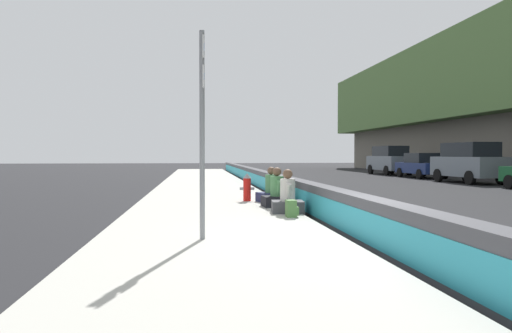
{
  "coord_description": "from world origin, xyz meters",
  "views": [
    {
      "loc": [
        -7.87,
        3.06,
        1.61
      ],
      "look_at": [
        9.33,
        0.87,
        1.17
      ],
      "focal_mm": 33.11,
      "sensor_mm": 36.0,
      "label": 1
    }
  ],
  "objects_px": {
    "seated_person_middle": "(277,194)",
    "parked_car_midline": "(422,165)",
    "fire_hydrant": "(247,187)",
    "seated_person_rear": "(271,191)",
    "backpack": "(291,209)",
    "seated_person_foreground": "(288,199)",
    "route_sign_post": "(202,120)",
    "parked_car_fourth": "(469,162)",
    "parked_car_far": "(390,160)"
  },
  "relations": [
    {
      "from": "route_sign_post",
      "to": "parked_car_fourth",
      "type": "relative_size",
      "value": 0.74
    },
    {
      "from": "fire_hydrant",
      "to": "parked_car_midline",
      "type": "distance_m",
      "value": 20.85
    },
    {
      "from": "parked_car_fourth",
      "to": "fire_hydrant",
      "type": "bearing_deg",
      "value": 126.26
    },
    {
      "from": "fire_hydrant",
      "to": "parked_car_midline",
      "type": "xyz_separation_m",
      "value": [
        15.72,
        -13.7,
        0.27
      ]
    },
    {
      "from": "fire_hydrant",
      "to": "parked_car_midline",
      "type": "height_order",
      "value": "parked_car_midline"
    },
    {
      "from": "seated_person_middle",
      "to": "parked_car_fourth",
      "type": "xyz_separation_m",
      "value": [
        11.67,
        -12.94,
        0.7
      ]
    },
    {
      "from": "fire_hydrant",
      "to": "parked_car_fourth",
      "type": "height_order",
      "value": "parked_car_fourth"
    },
    {
      "from": "seated_person_middle",
      "to": "backpack",
      "type": "distance_m",
      "value": 2.23
    },
    {
      "from": "seated_person_foreground",
      "to": "backpack",
      "type": "xyz_separation_m",
      "value": [
        -0.84,
        0.07,
        -0.15
      ]
    },
    {
      "from": "parked_car_fourth",
      "to": "backpack",
      "type": "bearing_deg",
      "value": 136.96
    },
    {
      "from": "seated_person_foreground",
      "to": "parked_car_fourth",
      "type": "relative_size",
      "value": 0.23
    },
    {
      "from": "seated_person_rear",
      "to": "backpack",
      "type": "height_order",
      "value": "seated_person_rear"
    },
    {
      "from": "seated_person_foreground",
      "to": "backpack",
      "type": "bearing_deg",
      "value": 175.07
    },
    {
      "from": "backpack",
      "to": "parked_car_fourth",
      "type": "distance_m",
      "value": 19.03
    },
    {
      "from": "route_sign_post",
      "to": "parked_car_far",
      "type": "bearing_deg",
      "value": -28.71
    },
    {
      "from": "fire_hydrant",
      "to": "parked_car_far",
      "type": "bearing_deg",
      "value": -32.92
    },
    {
      "from": "seated_person_foreground",
      "to": "parked_car_far",
      "type": "xyz_separation_m",
      "value": [
        24.28,
        -13.03,
        0.7
      ]
    },
    {
      "from": "seated_person_foreground",
      "to": "seated_person_rear",
      "type": "relative_size",
      "value": 1.01
    },
    {
      "from": "parked_car_midline",
      "to": "parked_car_far",
      "type": "height_order",
      "value": "parked_car_far"
    },
    {
      "from": "seated_person_middle",
      "to": "fire_hydrant",
      "type": "bearing_deg",
      "value": 21.45
    },
    {
      "from": "parked_car_far",
      "to": "backpack",
      "type": "bearing_deg",
      "value": 152.46
    },
    {
      "from": "fire_hydrant",
      "to": "seated_person_middle",
      "type": "relative_size",
      "value": 0.79
    },
    {
      "from": "route_sign_post",
      "to": "seated_person_foreground",
      "type": "distance_m",
      "value": 4.47
    },
    {
      "from": "route_sign_post",
      "to": "fire_hydrant",
      "type": "distance_m",
      "value": 6.93
    },
    {
      "from": "seated_person_foreground",
      "to": "parked_car_midline",
      "type": "relative_size",
      "value": 0.24
    },
    {
      "from": "parked_car_far",
      "to": "seated_person_middle",
      "type": "bearing_deg",
      "value": 150.3
    },
    {
      "from": "seated_person_middle",
      "to": "seated_person_rear",
      "type": "distance_m",
      "value": 1.33
    },
    {
      "from": "fire_hydrant",
      "to": "parked_car_fourth",
      "type": "relative_size",
      "value": 0.18
    },
    {
      "from": "seated_person_middle",
      "to": "parked_car_fourth",
      "type": "height_order",
      "value": "parked_car_fourth"
    },
    {
      "from": "seated_person_foreground",
      "to": "seated_person_rear",
      "type": "xyz_separation_m",
      "value": [
        2.71,
        -0.01,
        -0.0
      ]
    },
    {
      "from": "backpack",
      "to": "parked_car_far",
      "type": "bearing_deg",
      "value": -27.54
    },
    {
      "from": "seated_person_rear",
      "to": "parked_car_midline",
      "type": "relative_size",
      "value": 0.24
    },
    {
      "from": "seated_person_rear",
      "to": "fire_hydrant",
      "type": "bearing_deg",
      "value": 62.92
    },
    {
      "from": "seated_person_rear",
      "to": "backpack",
      "type": "bearing_deg",
      "value": 178.62
    },
    {
      "from": "fire_hydrant",
      "to": "seated_person_middle",
      "type": "bearing_deg",
      "value": -158.55
    },
    {
      "from": "seated_person_rear",
      "to": "seated_person_middle",
      "type": "bearing_deg",
      "value": 177.93
    },
    {
      "from": "seated_person_foreground",
      "to": "backpack",
      "type": "height_order",
      "value": "seated_person_foreground"
    },
    {
      "from": "fire_hydrant",
      "to": "seated_person_middle",
      "type": "height_order",
      "value": "seated_person_middle"
    },
    {
      "from": "parked_car_midline",
      "to": "fire_hydrant",
      "type": "bearing_deg",
      "value": 138.94
    },
    {
      "from": "parked_car_fourth",
      "to": "parked_car_far",
      "type": "relative_size",
      "value": 1.0
    },
    {
      "from": "fire_hydrant",
      "to": "parked_car_midline",
      "type": "bearing_deg",
      "value": -41.06
    },
    {
      "from": "route_sign_post",
      "to": "fire_hydrant",
      "type": "bearing_deg",
      "value": -12.72
    },
    {
      "from": "fire_hydrant",
      "to": "parked_car_fourth",
      "type": "xyz_separation_m",
      "value": [
        9.98,
        -13.6,
        0.6
      ]
    },
    {
      "from": "parked_car_midline",
      "to": "parked_car_fourth",
      "type": "bearing_deg",
      "value": 179.1
    },
    {
      "from": "seated_person_middle",
      "to": "backpack",
      "type": "bearing_deg",
      "value": 179.04
    },
    {
      "from": "seated_person_middle",
      "to": "parked_car_midline",
      "type": "relative_size",
      "value": 0.24
    },
    {
      "from": "fire_hydrant",
      "to": "backpack",
      "type": "height_order",
      "value": "fire_hydrant"
    },
    {
      "from": "route_sign_post",
      "to": "fire_hydrant",
      "type": "relative_size",
      "value": 4.09
    },
    {
      "from": "fire_hydrant",
      "to": "seated_person_foreground",
      "type": "height_order",
      "value": "seated_person_foreground"
    },
    {
      "from": "parked_car_fourth",
      "to": "parked_car_midline",
      "type": "bearing_deg",
      "value": -0.9
    }
  ]
}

